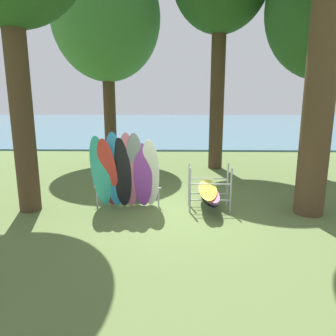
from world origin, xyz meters
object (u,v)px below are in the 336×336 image
tree_mid_behind (328,8)px  board_storage_rack (209,192)px  tree_far_right_back (106,19)px  leaning_board_pile (125,173)px

tree_mid_behind → board_storage_rack: size_ratio=4.11×
board_storage_rack → tree_mid_behind: bearing=41.1°
tree_mid_behind → board_storage_rack: 8.24m
tree_mid_behind → tree_far_right_back: size_ratio=0.95×
tree_mid_behind → board_storage_rack: bearing=-138.9°
board_storage_rack → tree_far_right_back: bearing=121.6°
leaning_board_pile → board_storage_rack: leaning_board_pile is taller
tree_far_right_back → board_storage_rack: size_ratio=4.34×
board_storage_rack → leaning_board_pile: bearing=-177.1°
tree_mid_behind → leaning_board_pile: tree_mid_behind is taller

